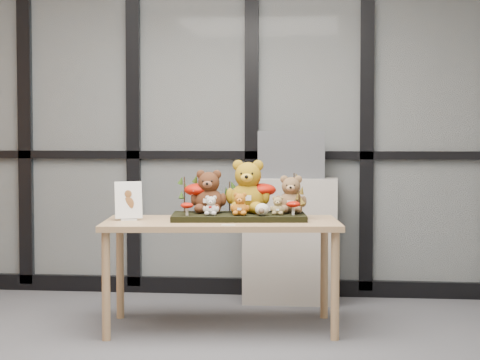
# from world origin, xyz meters

# --- Properties ---
(room_shell) EXTENTS (5.00, 5.00, 5.00)m
(room_shell) POSITION_xyz_m (0.00, 0.00, 1.68)
(room_shell) COLOR #B4B2AA
(room_shell) RESTS_ON floor
(glass_partition) EXTENTS (4.90, 0.06, 2.78)m
(glass_partition) POSITION_xyz_m (-0.00, 2.47, 1.42)
(glass_partition) COLOR #2D383F
(glass_partition) RESTS_ON floor
(display_table) EXTENTS (1.51, 0.88, 0.67)m
(display_table) POSITION_xyz_m (0.38, 1.30, 0.61)
(display_table) COLOR tan
(display_table) RESTS_ON floor
(diorama_tray) EXTENTS (0.87, 0.51, 0.04)m
(diorama_tray) POSITION_xyz_m (0.48, 1.37, 0.69)
(diorama_tray) COLOR black
(diorama_tray) RESTS_ON display_table
(bear_pooh_yellow) EXTENTS (0.31, 0.28, 0.37)m
(bear_pooh_yellow) POSITION_xyz_m (0.53, 1.44, 0.89)
(bear_pooh_yellow) COLOR #A27813
(bear_pooh_yellow) RESTS_ON diorama_tray
(bear_brown_medium) EXTENTS (0.25, 0.23, 0.30)m
(bear_brown_medium) POSITION_xyz_m (0.29, 1.41, 0.86)
(bear_brown_medium) COLOR #492614
(bear_brown_medium) RESTS_ON diorama_tray
(bear_tan_back) EXTENTS (0.22, 0.20, 0.26)m
(bear_tan_back) POSITION_xyz_m (0.80, 1.47, 0.84)
(bear_tan_back) COLOR brown
(bear_tan_back) RESTS_ON diorama_tray
(bear_small_yellow) EXTENTS (0.13, 0.12, 0.15)m
(bear_small_yellow) POSITION_xyz_m (0.50, 1.26, 0.79)
(bear_small_yellow) COLOR #B25F15
(bear_small_yellow) RESTS_ON diorama_tray
(bear_white_bow) EXTENTS (0.11, 0.10, 0.13)m
(bear_white_bow) POSITION_xyz_m (0.32, 1.24, 0.78)
(bear_white_bow) COLOR beige
(bear_white_bow) RESTS_ON diorama_tray
(bear_beige_small) EXTENTS (0.11, 0.10, 0.13)m
(bear_beige_small) POSITION_xyz_m (0.73, 1.32, 0.77)
(bear_beige_small) COLOR olive
(bear_beige_small) RESTS_ON diorama_tray
(plush_cream_hedgehog) EXTENTS (0.07, 0.07, 0.08)m
(plush_cream_hedgehog) POSITION_xyz_m (0.63, 1.26, 0.75)
(plush_cream_hedgehog) COLOR silver
(plush_cream_hedgehog) RESTS_ON diorama_tray
(mushroom_back_left) EXTENTS (0.18, 0.18, 0.20)m
(mushroom_back_left) POSITION_xyz_m (0.21, 1.44, 0.81)
(mushroom_back_left) COLOR #A11105
(mushroom_back_left) RESTS_ON diorama_tray
(mushroom_back_right) EXTENTS (0.18, 0.18, 0.20)m
(mushroom_back_right) POSITION_xyz_m (0.61, 1.48, 0.81)
(mushroom_back_right) COLOR #A11105
(mushroom_back_right) RESTS_ON diorama_tray
(mushroom_front_left) EXTENTS (0.08, 0.08, 0.09)m
(mushroom_front_left) POSITION_xyz_m (0.18, 1.23, 0.75)
(mushroom_front_left) COLOR #A11105
(mushroom_front_left) RESTS_ON diorama_tray
(mushroom_front_right) EXTENTS (0.09, 0.09, 0.10)m
(mushroom_front_right) POSITION_xyz_m (0.82, 1.32, 0.76)
(mushroom_front_right) COLOR #A11105
(mushroom_front_right) RESTS_ON diorama_tray
(sprig_green_far_left) EXTENTS (0.05, 0.05, 0.23)m
(sprig_green_far_left) POSITION_xyz_m (0.12, 1.43, 0.82)
(sprig_green_far_left) COLOR #1C3B0D
(sprig_green_far_left) RESTS_ON diorama_tray
(sprig_green_mid_left) EXTENTS (0.05, 0.05, 0.24)m
(sprig_green_mid_left) POSITION_xyz_m (0.21, 1.49, 0.83)
(sprig_green_mid_left) COLOR #1C3B0D
(sprig_green_mid_left) RESTS_ON diorama_tray
(sprig_dry_far_right) EXTENTS (0.05, 0.05, 0.25)m
(sprig_dry_far_right) POSITION_xyz_m (0.82, 1.50, 0.83)
(sprig_dry_far_right) COLOR brown
(sprig_dry_far_right) RESTS_ON diorama_tray
(sprig_dry_mid_right) EXTENTS (0.05, 0.05, 0.17)m
(sprig_dry_mid_right) POSITION_xyz_m (0.85, 1.39, 0.79)
(sprig_dry_mid_right) COLOR brown
(sprig_dry_mid_right) RESTS_ON diorama_tray
(sprig_green_centre) EXTENTS (0.05, 0.05, 0.19)m
(sprig_green_centre) POSITION_xyz_m (0.40, 1.52, 0.81)
(sprig_green_centre) COLOR #1C3B0D
(sprig_green_centre) RESTS_ON diorama_tray
(sign_holder) EXTENTS (0.18, 0.11, 0.24)m
(sign_holder) POSITION_xyz_m (-0.19, 1.25, 0.78)
(sign_holder) COLOR silver
(sign_holder) RESTS_ON display_table
(label_card) EXTENTS (0.08, 0.03, 0.00)m
(label_card) POSITION_xyz_m (0.46, 1.02, 0.67)
(label_card) COLOR white
(label_card) RESTS_ON display_table
(cabinet) EXTENTS (0.67, 0.39, 0.89)m
(cabinet) POSITION_xyz_m (0.76, 2.24, 0.44)
(cabinet) COLOR #A29A91
(cabinet) RESTS_ON floor
(monitor) EXTENTS (0.48, 0.05, 0.34)m
(monitor) POSITION_xyz_m (0.76, 2.25, 1.06)
(monitor) COLOR #515359
(monitor) RESTS_ON cabinet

